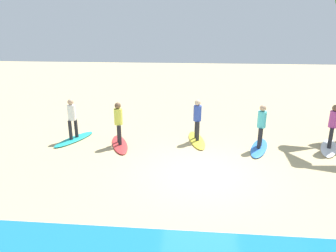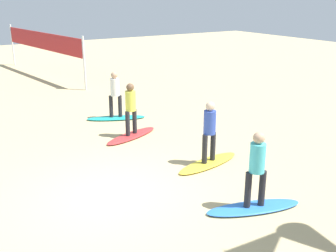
# 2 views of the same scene
# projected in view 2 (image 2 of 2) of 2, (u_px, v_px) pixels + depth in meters

# --- Properties ---
(ground_plane) EXTENTS (60.00, 60.00, 0.00)m
(ground_plane) POSITION_uv_depth(u_px,v_px,m) (112.00, 194.00, 9.13)
(ground_plane) COLOR tan
(surfboard_blue) EXTENTS (1.18, 2.17, 0.09)m
(surfboard_blue) POSITION_uv_depth(u_px,v_px,m) (254.00, 207.00, 8.49)
(surfboard_blue) COLOR blue
(surfboard_blue) RESTS_ON ground
(surfer_blue) EXTENTS (0.32, 0.44, 1.64)m
(surfer_blue) POSITION_uv_depth(u_px,v_px,m) (257.00, 164.00, 8.18)
(surfer_blue) COLOR #232328
(surfer_blue) RESTS_ON surfboard_blue
(surfboard_yellow) EXTENTS (0.92, 2.17, 0.09)m
(surfboard_yellow) POSITION_uv_depth(u_px,v_px,m) (208.00, 163.00, 10.72)
(surfboard_yellow) COLOR yellow
(surfboard_yellow) RESTS_ON ground
(surfer_yellow) EXTENTS (0.32, 0.45, 1.64)m
(surfer_yellow) POSITION_uv_depth(u_px,v_px,m) (210.00, 128.00, 10.41)
(surfer_yellow) COLOR #232328
(surfer_yellow) RESTS_ON surfboard_yellow
(surfboard_red) EXTENTS (1.25, 2.16, 0.09)m
(surfboard_red) POSITION_uv_depth(u_px,v_px,m) (132.00, 136.00, 12.77)
(surfboard_red) COLOR red
(surfboard_red) RESTS_ON ground
(surfer_red) EXTENTS (0.32, 0.44, 1.64)m
(surfer_red) POSITION_uv_depth(u_px,v_px,m) (131.00, 105.00, 12.45)
(surfer_red) COLOR #232328
(surfer_red) RESTS_ON surfboard_red
(surfboard_teal) EXTENTS (1.34, 2.15, 0.09)m
(surfboard_teal) POSITION_uv_depth(u_px,v_px,m) (116.00, 118.00, 14.58)
(surfboard_teal) COLOR teal
(surfboard_teal) RESTS_ON ground
(surfer_teal) EXTENTS (0.32, 0.43, 1.64)m
(surfer_teal) POSITION_uv_depth(u_px,v_px,m) (115.00, 91.00, 14.26)
(surfer_teal) COLOR #232328
(surfer_teal) RESTS_ON surfboard_teal
(volleyball_net) EXTENTS (9.01, 1.39, 2.50)m
(volleyball_net) POSITION_uv_depth(u_px,v_px,m) (42.00, 43.00, 21.64)
(volleyball_net) COLOR silver
(volleyball_net) RESTS_ON ground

